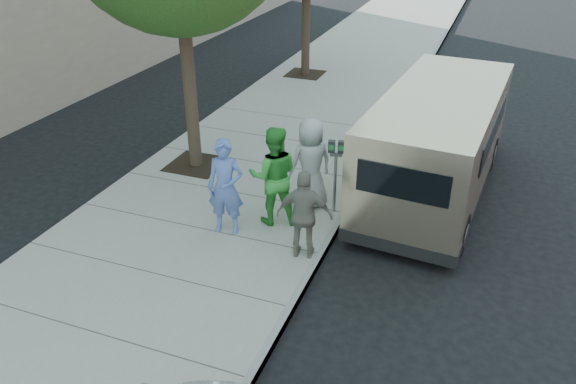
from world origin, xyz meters
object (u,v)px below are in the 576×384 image
object	(u,v)px
parking_meter	(336,161)
person_gray_shirt	(310,164)
person_officer	(225,187)
person_green_shirt	(274,176)
van	(438,141)
person_striped_polo	(305,215)

from	to	relation	value
parking_meter	person_gray_shirt	xyz separation A→B (m)	(-0.52, 0.06, -0.17)
person_officer	person_green_shirt	xyz separation A→B (m)	(0.67, 0.63, 0.05)
van	person_gray_shirt	size ratio (longest dim) A/B	3.38
person_green_shirt	person_striped_polo	world-z (taller)	person_green_shirt
person_officer	parking_meter	bearing A→B (deg)	29.26
parking_meter	van	bearing A→B (deg)	34.51
parking_meter	person_striped_polo	size ratio (longest dim) A/B	0.93
person_gray_shirt	parking_meter	bearing A→B (deg)	127.89
person_green_shirt	person_gray_shirt	distance (m)	0.91
person_striped_polo	person_officer	bearing A→B (deg)	-20.52
van	person_gray_shirt	xyz separation A→B (m)	(-2.17, -1.66, -0.12)
parking_meter	person_officer	world-z (taller)	person_officer
parking_meter	person_green_shirt	distance (m)	1.21
parking_meter	person_gray_shirt	bearing A→B (deg)	161.49
person_officer	person_striped_polo	size ratio (longest dim) A/B	1.13
parking_meter	person_green_shirt	bearing A→B (deg)	-154.13
van	person_gray_shirt	distance (m)	2.74
person_gray_shirt	person_striped_polo	size ratio (longest dim) A/B	1.14
person_green_shirt	person_officer	bearing A→B (deg)	20.33
person_officer	person_green_shirt	world-z (taller)	person_green_shirt
van	person_green_shirt	size ratio (longest dim) A/B	3.24
person_officer	person_striped_polo	bearing A→B (deg)	-20.05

